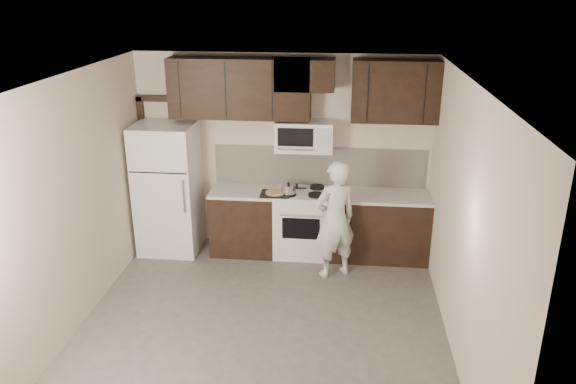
% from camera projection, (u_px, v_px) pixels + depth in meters
% --- Properties ---
extents(floor, '(4.50, 4.50, 0.00)m').
position_uv_depth(floor, '(261.00, 331.00, 6.09)').
color(floor, '#514F4C').
rests_on(floor, ground).
extents(back_wall, '(4.00, 0.00, 4.00)m').
position_uv_depth(back_wall, '(283.00, 153.00, 7.71)').
color(back_wall, beige).
rests_on(back_wall, ground).
extents(ceiling, '(4.50, 4.50, 0.00)m').
position_uv_depth(ceiling, '(256.00, 82.00, 5.14)').
color(ceiling, white).
rests_on(ceiling, back_wall).
extents(counter_run, '(2.95, 0.64, 0.91)m').
position_uv_depth(counter_run, '(325.00, 223.00, 7.68)').
color(counter_run, black).
rests_on(counter_run, floor).
extents(stove, '(0.76, 0.66, 0.94)m').
position_uv_depth(stove, '(303.00, 222.00, 7.71)').
color(stove, white).
rests_on(stove, floor).
extents(backsplash, '(2.90, 0.02, 0.54)m').
position_uv_depth(backsplash, '(319.00, 166.00, 7.71)').
color(backsplash, silver).
rests_on(backsplash, counter_run).
extents(upper_cabinets, '(3.48, 0.35, 0.78)m').
position_uv_depth(upper_cabinets, '(298.00, 88.00, 7.20)').
color(upper_cabinets, black).
rests_on(upper_cabinets, back_wall).
extents(microwave, '(0.76, 0.42, 0.40)m').
position_uv_depth(microwave, '(304.00, 136.00, 7.40)').
color(microwave, white).
rests_on(microwave, upper_cabinets).
extents(refrigerator, '(0.80, 0.76, 1.80)m').
position_uv_depth(refrigerator, '(168.00, 189.00, 7.68)').
color(refrigerator, white).
rests_on(refrigerator, floor).
extents(door_trim, '(0.50, 0.08, 2.12)m').
position_uv_depth(door_trim, '(148.00, 157.00, 7.89)').
color(door_trim, black).
rests_on(door_trim, floor).
extents(saucepan, '(0.33, 0.19, 0.18)m').
position_uv_depth(saucepan, '(289.00, 190.00, 7.40)').
color(saucepan, silver).
rests_on(saucepan, stove).
extents(baking_tray, '(0.39, 0.29, 0.02)m').
position_uv_depth(baking_tray, '(275.00, 194.00, 7.44)').
color(baking_tray, black).
rests_on(baking_tray, counter_run).
extents(pizza, '(0.26, 0.26, 0.02)m').
position_uv_depth(pizza, '(275.00, 192.00, 7.43)').
color(pizza, beige).
rests_on(pizza, baking_tray).
extents(person, '(0.67, 0.60, 1.54)m').
position_uv_depth(person, '(335.00, 220.00, 7.02)').
color(person, silver).
rests_on(person, floor).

